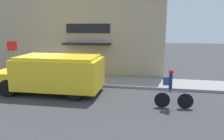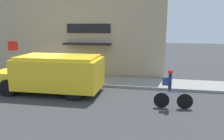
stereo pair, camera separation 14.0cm
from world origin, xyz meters
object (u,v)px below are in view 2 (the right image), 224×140
at_px(stop_sign_post, 14,53).
at_px(cyclist, 171,90).
at_px(school_bus, 53,73).
at_px(trash_bin, 48,70).

bearing_deg(stop_sign_post, cyclist, -18.51).
distance_m(school_bus, stop_sign_post, 4.44).
bearing_deg(cyclist, trash_bin, 149.26).
height_order(cyclist, trash_bin, cyclist).
relative_size(school_bus, trash_bin, 7.69).
bearing_deg(stop_sign_post, trash_bin, 30.65).
xyz_separation_m(stop_sign_post, trash_bin, (1.80, 1.07, -1.28)).
bearing_deg(cyclist, stop_sign_post, 159.20).
height_order(school_bus, stop_sign_post, stop_sign_post).
bearing_deg(trash_bin, cyclist, -28.45).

